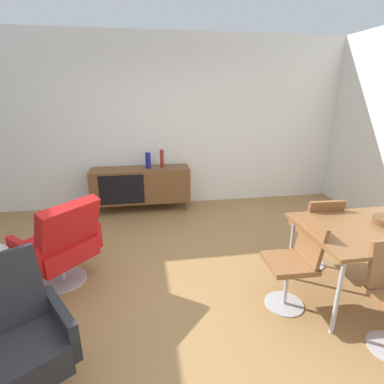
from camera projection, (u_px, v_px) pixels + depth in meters
ground_plane at (181, 292)px, 2.95m from camera, size 8.32×8.32×0.00m
wall_back at (161, 124)px, 4.92m from camera, size 6.80×0.12×2.80m
sideboard at (141, 185)px, 4.90m from camera, size 1.60×0.45×0.72m
vase_cobalt at (148, 160)px, 4.79m from camera, size 0.09×0.09×0.26m
vase_sculptural_dark at (162, 159)px, 4.81m from camera, size 0.06×0.06×0.30m
dining_chair_near_window at (296, 261)px, 2.64m from camera, size 0.44×0.41×0.86m
dining_chair_back_left at (316, 229)px, 3.25m from camera, size 0.42×0.44×0.86m
lounge_chair_red at (61, 243)px, 2.95m from camera, size 0.91×0.91×0.95m
armchair_black_shell at (2, 341)px, 1.79m from camera, size 0.89×0.88×0.95m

